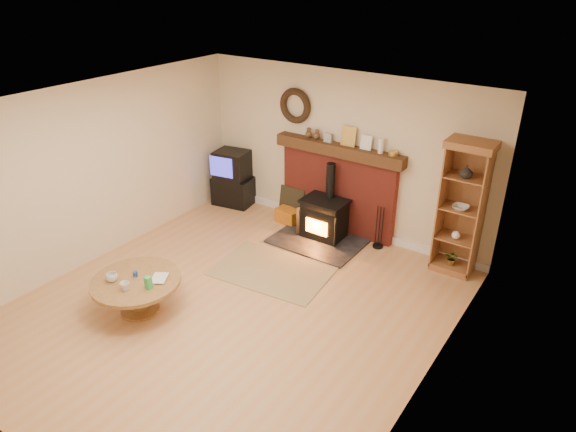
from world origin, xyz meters
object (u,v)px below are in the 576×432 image
Objects in this scene: tv_unit at (233,179)px; curio_cabinet at (462,208)px; coffee_table at (136,286)px; wood_stove at (323,220)px.

curio_cabinet is at bearing 1.22° from tv_unit.
tv_unit is 4.10m from curio_cabinet.
tv_unit is at bearing 109.20° from coffee_table.
wood_stove is 3.13m from coffee_table.
wood_stove reaches higher than tv_unit.
tv_unit reaches higher than coffee_table.
wood_stove is at bearing 72.77° from coffee_table.
curio_cabinet is (2.03, 0.29, 0.66)m from wood_stove.
wood_stove is 0.72× the size of curio_cabinet.
wood_stove is at bearing -171.96° from curio_cabinet.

